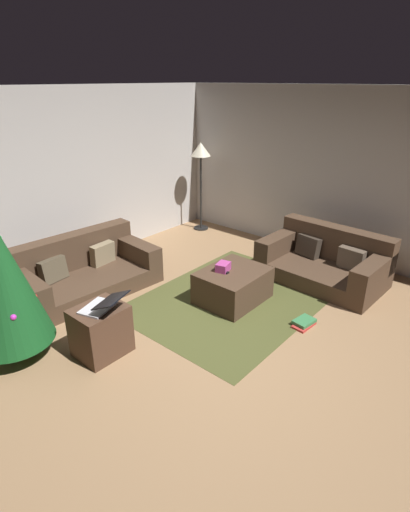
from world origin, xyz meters
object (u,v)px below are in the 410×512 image
gift_box (223,267)px  book_stack (304,323)px  corner_lamp (201,156)px  side_table (101,331)px  ottoman (233,285)px  laptop (103,305)px  christmas_tree (1,280)px  tv_remote (223,271)px  couch_left (82,271)px  couch_right (326,261)px

gift_box → book_stack: size_ratio=0.59×
corner_lamp → side_table: bearing=-154.1°
ottoman → side_table: side_table is taller
laptop → corner_lamp: corner_lamp is taller
christmas_tree → book_stack: christmas_tree is taller
laptop → book_stack: 2.33m
tv_remote → book_stack: 1.17m
side_table → gift_box: bearing=-9.1°
ottoman → book_stack: size_ratio=2.71×
christmas_tree → couch_left: bearing=28.4°
ottoman → corner_lamp: size_ratio=0.53×
couch_left → couch_right: couch_right is taller
christmas_tree → corner_lamp: 4.37m
ottoman → side_table: 1.83m
tv_remote → side_table: side_table is taller
gift_box → christmas_tree: bearing=157.9°
christmas_tree → corner_lamp: size_ratio=1.02×
couch_left → tv_remote: size_ratio=12.05×
corner_lamp → couch_left: bearing=-172.7°
couch_right → laptop: laptop is taller
couch_left → book_stack: (1.15, -2.75, -0.23)m
side_table → corner_lamp: bearing=25.9°
ottoman → christmas_tree: bearing=156.5°
couch_left → side_table: 1.54m
couch_left → laptop: bearing=68.9°
gift_box → christmas_tree: 2.53m
gift_box → couch_left: bearing=121.4°
laptop → corner_lamp: 4.08m
corner_lamp → christmas_tree: bearing=-165.6°
christmas_tree → laptop: bearing=-49.4°
side_table → corner_lamp: corner_lamp is taller
tv_remote → laptop: bearing=171.8°
christmas_tree → laptop: (0.63, -0.73, -0.28)m
christmas_tree → side_table: christmas_tree is taller
couch_right → gift_box: 1.64m
tv_remote → christmas_tree: size_ratio=0.10×
tv_remote → laptop: (-1.66, 0.23, 0.17)m
gift_box → side_table: side_table is taller
christmas_tree → book_stack: bearing=-39.7°
corner_lamp → couch_right: bearing=-99.0°
side_table → laptop: 0.33m
couch_right → corner_lamp: size_ratio=1.05×
ottoman → laptop: (-1.77, 0.31, 0.39)m
couch_right → ottoman: 1.51m
ottoman → book_stack: (0.07, -1.00, -0.18)m
couch_right → gift_box: size_ratio=9.15×
couch_right → gift_box: (-1.45, 0.74, 0.21)m
side_table → tv_remote: bearing=-10.0°
christmas_tree → side_table: bearing=-47.7°
ottoman → christmas_tree: size_ratio=0.52×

